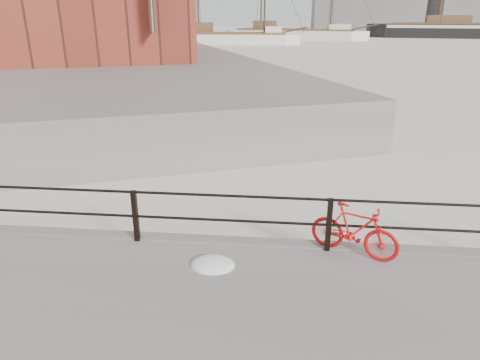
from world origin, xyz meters
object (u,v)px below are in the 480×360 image
(schooner_left, at_px, (231,44))
(workboat_near, at_px, (62,63))
(bicycle, at_px, (354,230))
(workboat_far, at_px, (24,54))
(schooner_mid, at_px, (294,39))

(schooner_left, bearing_deg, workboat_near, -112.99)
(bicycle, xyz_separation_m, workboat_far, (-32.83, 44.20, -0.82))
(workboat_far, bearing_deg, schooner_left, 28.35)
(schooner_mid, distance_m, workboat_far, 51.20)
(workboat_near, height_order, workboat_far, same)
(schooner_mid, distance_m, schooner_left, 19.85)
(workboat_far, bearing_deg, bicycle, -69.31)
(schooner_mid, xyz_separation_m, schooner_left, (-10.51, -16.83, 0.00))
(schooner_mid, height_order, schooner_left, schooner_mid)
(schooner_mid, xyz_separation_m, workboat_near, (-23.53, -48.56, 0.00))
(schooner_mid, bearing_deg, workboat_near, -100.71)
(workboat_near, bearing_deg, schooner_mid, 26.83)
(bicycle, bearing_deg, schooner_left, 123.62)
(schooner_left, bearing_deg, schooner_mid, 57.33)
(schooner_mid, xyz_separation_m, workboat_far, (-33.22, -38.96, 0.00))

